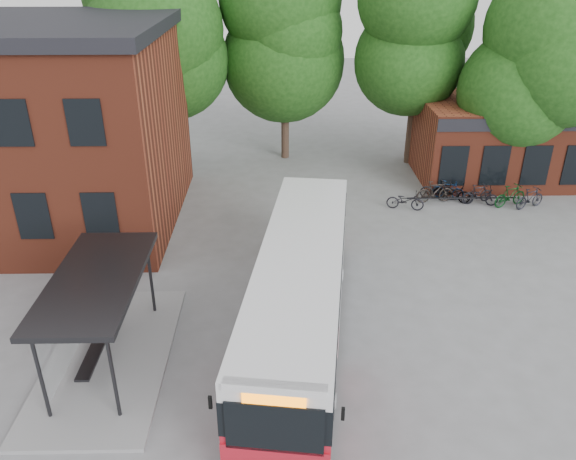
{
  "coord_description": "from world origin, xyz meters",
  "views": [
    {
      "loc": [
        0.56,
        -14.29,
        10.96
      ],
      "look_at": [
        0.9,
        3.5,
        2.0
      ],
      "focal_mm": 35.0,
      "sensor_mm": 36.0,
      "label": 1
    }
  ],
  "objects_px": {
    "bicycle_2": "(439,190)",
    "bicycle_1": "(435,192)",
    "bicycle_7": "(510,196)",
    "bicycle_4": "(452,192)",
    "bus_shelter": "(103,319)",
    "bicycle_extra_0": "(530,198)",
    "bicycle_6": "(480,196)",
    "bicycle_5": "(478,193)",
    "bicycle_3": "(448,190)",
    "city_bus": "(301,293)",
    "bicycle_0": "(405,200)"
  },
  "relations": [
    {
      "from": "bicycle_4",
      "to": "bicycle_extra_0",
      "type": "relative_size",
      "value": 1.08
    },
    {
      "from": "bicycle_0",
      "to": "bicycle_7",
      "type": "distance_m",
      "value": 5.02
    },
    {
      "from": "bus_shelter",
      "to": "bicycle_4",
      "type": "bearing_deg",
      "value": 40.45
    },
    {
      "from": "bicycle_1",
      "to": "bicycle_3",
      "type": "height_order",
      "value": "bicycle_1"
    },
    {
      "from": "bicycle_0",
      "to": "bicycle_6",
      "type": "relative_size",
      "value": 1.01
    },
    {
      "from": "bicycle_7",
      "to": "bicycle_3",
      "type": "bearing_deg",
      "value": 48.58
    },
    {
      "from": "bicycle_3",
      "to": "bicycle_6",
      "type": "height_order",
      "value": "bicycle_3"
    },
    {
      "from": "bicycle_6",
      "to": "city_bus",
      "type": "bearing_deg",
      "value": 147.62
    },
    {
      "from": "city_bus",
      "to": "bicycle_1",
      "type": "height_order",
      "value": "city_bus"
    },
    {
      "from": "bicycle_6",
      "to": "bicycle_2",
      "type": "bearing_deg",
      "value": 76.5
    },
    {
      "from": "bicycle_2",
      "to": "bicycle_extra_0",
      "type": "distance_m",
      "value": 4.13
    },
    {
      "from": "bicycle_2",
      "to": "bicycle_extra_0",
      "type": "bearing_deg",
      "value": -93.94
    },
    {
      "from": "bicycle_0",
      "to": "bicycle_extra_0",
      "type": "relative_size",
      "value": 1.04
    },
    {
      "from": "bus_shelter",
      "to": "bicycle_2",
      "type": "height_order",
      "value": "bus_shelter"
    },
    {
      "from": "bicycle_3",
      "to": "bicycle_4",
      "type": "bearing_deg",
      "value": -143.27
    },
    {
      "from": "bus_shelter",
      "to": "bicycle_4",
      "type": "xyz_separation_m",
      "value": [
        13.43,
        11.45,
        -0.98
      ]
    },
    {
      "from": "bicycle_1",
      "to": "bicycle_4",
      "type": "distance_m",
      "value": 0.87
    },
    {
      "from": "bicycle_4",
      "to": "bicycle_5",
      "type": "bearing_deg",
      "value": -74.14
    },
    {
      "from": "bus_shelter",
      "to": "city_bus",
      "type": "distance_m",
      "value": 5.84
    },
    {
      "from": "bus_shelter",
      "to": "bicycle_3",
      "type": "distance_m",
      "value": 17.8
    },
    {
      "from": "bicycle_5",
      "to": "bicycle_6",
      "type": "xyz_separation_m",
      "value": [
        0.01,
        -0.3,
        -0.01
      ]
    },
    {
      "from": "bicycle_0",
      "to": "bicycle_4",
      "type": "relative_size",
      "value": 0.97
    },
    {
      "from": "bicycle_2",
      "to": "bicycle_1",
      "type": "bearing_deg",
      "value": 153.21
    },
    {
      "from": "bus_shelter",
      "to": "bicycle_7",
      "type": "relative_size",
      "value": 3.92
    },
    {
      "from": "bicycle_2",
      "to": "bicycle_5",
      "type": "height_order",
      "value": "bicycle_2"
    },
    {
      "from": "bicycle_7",
      "to": "bicycle_extra_0",
      "type": "bearing_deg",
      "value": -125.54
    },
    {
      "from": "bus_shelter",
      "to": "bicycle_7",
      "type": "xyz_separation_m",
      "value": [
        16.0,
        10.8,
        -0.91
      ]
    },
    {
      "from": "bicycle_7",
      "to": "bicycle_4",
      "type": "bearing_deg",
      "value": 53.99
    },
    {
      "from": "city_bus",
      "to": "bicycle_7",
      "type": "relative_size",
      "value": 6.61
    },
    {
      "from": "bicycle_extra_0",
      "to": "bicycle_5",
      "type": "bearing_deg",
      "value": 48.95
    },
    {
      "from": "bicycle_2",
      "to": "bicycle_7",
      "type": "distance_m",
      "value": 3.24
    },
    {
      "from": "bicycle_6",
      "to": "bicycle_7",
      "type": "height_order",
      "value": "bicycle_7"
    },
    {
      "from": "bicycle_4",
      "to": "bicycle_6",
      "type": "distance_m",
      "value": 1.29
    },
    {
      "from": "bicycle_6",
      "to": "bicycle_3",
      "type": "bearing_deg",
      "value": 69.17
    },
    {
      "from": "bus_shelter",
      "to": "bicycle_0",
      "type": "distance_m",
      "value": 15.26
    },
    {
      "from": "bicycle_7",
      "to": "bicycle_2",
      "type": "bearing_deg",
      "value": 51.54
    },
    {
      "from": "bicycle_3",
      "to": "city_bus",
      "type": "bearing_deg",
      "value": 163.1
    },
    {
      "from": "bicycle_0",
      "to": "bicycle_5",
      "type": "height_order",
      "value": "bicycle_5"
    },
    {
      "from": "bicycle_7",
      "to": "bicycle_extra_0",
      "type": "distance_m",
      "value": 0.89
    },
    {
      "from": "bicycle_4",
      "to": "bicycle_7",
      "type": "relative_size",
      "value": 1.0
    },
    {
      "from": "bicycle_3",
      "to": "bicycle_2",
      "type": "bearing_deg",
      "value": 111.69
    },
    {
      "from": "bicycle_2",
      "to": "bicycle_7",
      "type": "height_order",
      "value": "bicycle_7"
    },
    {
      "from": "bicycle_4",
      "to": "bicycle_6",
      "type": "height_order",
      "value": "bicycle_4"
    },
    {
      "from": "bus_shelter",
      "to": "bicycle_1",
      "type": "bearing_deg",
      "value": 42.02
    },
    {
      "from": "bus_shelter",
      "to": "bicycle_3",
      "type": "bearing_deg",
      "value": 41.39
    },
    {
      "from": "bicycle_1",
      "to": "bicycle_7",
      "type": "bearing_deg",
      "value": -106.54
    },
    {
      "from": "bicycle_6",
      "to": "bus_shelter",
      "type": "bearing_deg",
      "value": 136.73
    },
    {
      "from": "bicycle_1",
      "to": "bicycle_2",
      "type": "xyz_separation_m",
      "value": [
        0.33,
        0.4,
        -0.07
      ]
    },
    {
      "from": "bicycle_2",
      "to": "bicycle_3",
      "type": "height_order",
      "value": "bicycle_2"
    },
    {
      "from": "bus_shelter",
      "to": "bicycle_extra_0",
      "type": "bearing_deg",
      "value": 32.12
    }
  ]
}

